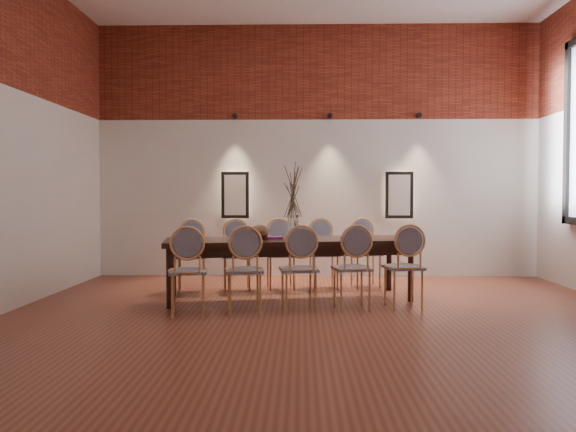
{
  "coord_description": "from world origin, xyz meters",
  "views": [
    {
      "loc": [
        -0.26,
        -5.48,
        1.29
      ],
      "look_at": [
        -0.41,
        1.11,
        1.05
      ],
      "focal_mm": 35.0,
      "sensor_mm": 36.0,
      "label": 1
    }
  ],
  "objects_px": {
    "chair_near_b": "(244,270)",
    "chair_near_d": "(352,268)",
    "chair_near_c": "(299,269)",
    "chair_far_a": "(192,256)",
    "chair_far_e": "(366,253)",
    "book": "(272,238)",
    "chair_near_a": "(188,271)",
    "chair_far_d": "(324,254)",
    "chair_far_c": "(281,255)",
    "vase": "(293,227)",
    "chair_far_b": "(237,255)",
    "chair_near_e": "(403,267)",
    "bowl": "(260,232)",
    "dining_table": "(289,269)"
  },
  "relations": [
    {
      "from": "chair_near_b",
      "to": "chair_near_d",
      "type": "height_order",
      "value": "same"
    },
    {
      "from": "chair_near_c",
      "to": "chair_far_a",
      "type": "bearing_deg",
      "value": 128.35
    },
    {
      "from": "chair_near_c",
      "to": "chair_far_e",
      "type": "distance_m",
      "value": 1.96
    },
    {
      "from": "chair_near_c",
      "to": "book",
      "type": "bearing_deg",
      "value": 105.07
    },
    {
      "from": "chair_near_a",
      "to": "chair_far_d",
      "type": "relative_size",
      "value": 1.0
    },
    {
      "from": "chair_far_c",
      "to": "book",
      "type": "distance_m",
      "value": 0.83
    },
    {
      "from": "chair_near_c",
      "to": "vase",
      "type": "height_order",
      "value": "vase"
    },
    {
      "from": "chair_far_a",
      "to": "chair_far_b",
      "type": "xyz_separation_m",
      "value": [
        0.6,
        0.1,
        0.0
      ]
    },
    {
      "from": "chair_near_a",
      "to": "chair_near_d",
      "type": "relative_size",
      "value": 1.0
    },
    {
      "from": "chair_near_b",
      "to": "chair_far_d",
      "type": "xyz_separation_m",
      "value": [
        0.94,
        1.72,
        0.0
      ]
    },
    {
      "from": "chair_near_b",
      "to": "chair_far_d",
      "type": "bearing_deg",
      "value": 51.65
    },
    {
      "from": "chair_near_c",
      "to": "chair_far_b",
      "type": "distance_m",
      "value": 1.65
    },
    {
      "from": "chair_near_c",
      "to": "chair_near_d",
      "type": "height_order",
      "value": "same"
    },
    {
      "from": "chair_far_b",
      "to": "chair_far_c",
      "type": "distance_m",
      "value": 0.61
    },
    {
      "from": "chair_near_e",
      "to": "chair_far_e",
      "type": "bearing_deg",
      "value": 90.0
    },
    {
      "from": "chair_near_c",
      "to": "chair_far_a",
      "type": "relative_size",
      "value": 1.0
    },
    {
      "from": "chair_near_b",
      "to": "chair_near_d",
      "type": "xyz_separation_m",
      "value": [
        1.2,
        0.2,
        0.0
      ]
    },
    {
      "from": "chair_near_e",
      "to": "chair_near_a",
      "type": "bearing_deg",
      "value": 180.0
    },
    {
      "from": "chair_near_c",
      "to": "vase",
      "type": "bearing_deg",
      "value": 85.92
    },
    {
      "from": "chair_near_a",
      "to": "chair_near_c",
      "type": "height_order",
      "value": "same"
    },
    {
      "from": "chair_far_a",
      "to": "chair_far_b",
      "type": "bearing_deg",
      "value": 180.0
    },
    {
      "from": "chair_near_a",
      "to": "bowl",
      "type": "relative_size",
      "value": 3.92
    },
    {
      "from": "chair_near_c",
      "to": "chair_far_d",
      "type": "distance_m",
      "value": 1.65
    },
    {
      "from": "chair_far_a",
      "to": "chair_far_b",
      "type": "relative_size",
      "value": 1.0
    },
    {
      "from": "chair_near_b",
      "to": "book",
      "type": "height_order",
      "value": "chair_near_b"
    },
    {
      "from": "chair_far_a",
      "to": "book",
      "type": "relative_size",
      "value": 3.62
    },
    {
      "from": "chair_far_b",
      "to": "chair_near_b",
      "type": "bearing_deg",
      "value": 90.0
    },
    {
      "from": "chair_near_d",
      "to": "bowl",
      "type": "height_order",
      "value": "chair_near_d"
    },
    {
      "from": "dining_table",
      "to": "chair_near_b",
      "type": "bearing_deg",
      "value": -128.35
    },
    {
      "from": "book",
      "to": "chair_far_e",
      "type": "bearing_deg",
      "value": 37.11
    },
    {
      "from": "dining_table",
      "to": "chair_far_c",
      "type": "distance_m",
      "value": 0.77
    },
    {
      "from": "chair_far_d",
      "to": "chair_near_b",
      "type": "bearing_deg",
      "value": 51.65
    },
    {
      "from": "chair_far_d",
      "to": "chair_far_a",
      "type": "bearing_deg",
      "value": 0.0
    },
    {
      "from": "chair_near_b",
      "to": "dining_table",
      "type": "bearing_deg",
      "value": 51.65
    },
    {
      "from": "chair_far_d",
      "to": "book",
      "type": "height_order",
      "value": "chair_far_d"
    },
    {
      "from": "chair_near_a",
      "to": "chair_far_e",
      "type": "bearing_deg",
      "value": 32.29
    },
    {
      "from": "chair_near_b",
      "to": "chair_far_c",
      "type": "height_order",
      "value": "same"
    },
    {
      "from": "chair_near_c",
      "to": "chair_far_b",
      "type": "height_order",
      "value": "same"
    },
    {
      "from": "chair_near_a",
      "to": "bowl",
      "type": "bearing_deg",
      "value": 40.34
    },
    {
      "from": "chair_near_e",
      "to": "chair_far_c",
      "type": "relative_size",
      "value": 1.0
    },
    {
      "from": "chair_near_d",
      "to": "chair_far_a",
      "type": "height_order",
      "value": "same"
    },
    {
      "from": "chair_far_b",
      "to": "chair_far_e",
      "type": "distance_m",
      "value": 1.82
    },
    {
      "from": "chair_near_c",
      "to": "chair_far_e",
      "type": "xyz_separation_m",
      "value": [
        0.94,
        1.72,
        0.0
      ]
    },
    {
      "from": "chair_far_e",
      "to": "book",
      "type": "distance_m",
      "value": 1.64
    },
    {
      "from": "chair_far_c",
      "to": "chair_far_d",
      "type": "bearing_deg",
      "value": -180.0
    },
    {
      "from": "chair_near_e",
      "to": "chair_far_a",
      "type": "bearing_deg",
      "value": 147.71
    },
    {
      "from": "chair_far_b",
      "to": "chair_near_c",
      "type": "bearing_deg",
      "value": 111.58
    },
    {
      "from": "chair_far_a",
      "to": "chair_far_e",
      "type": "bearing_deg",
      "value": 180.0
    },
    {
      "from": "chair_near_e",
      "to": "chair_far_b",
      "type": "relative_size",
      "value": 1.0
    },
    {
      "from": "chair_far_c",
      "to": "vase",
      "type": "xyz_separation_m",
      "value": [
        0.18,
        -0.75,
        0.43
      ]
    }
  ]
}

